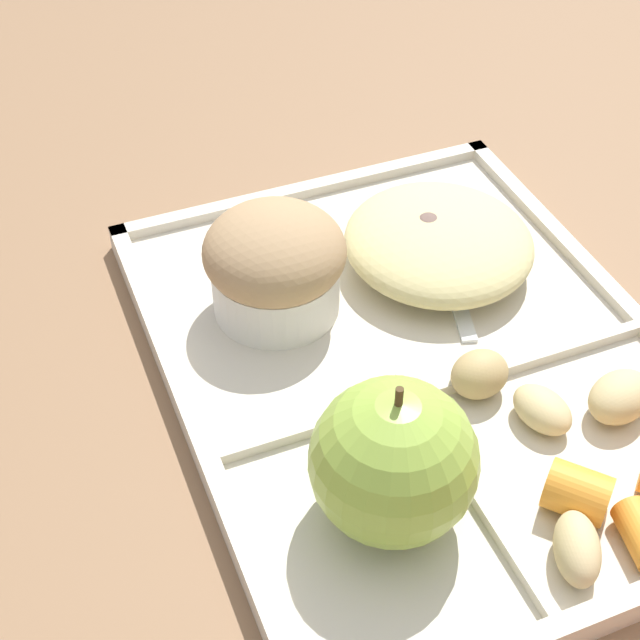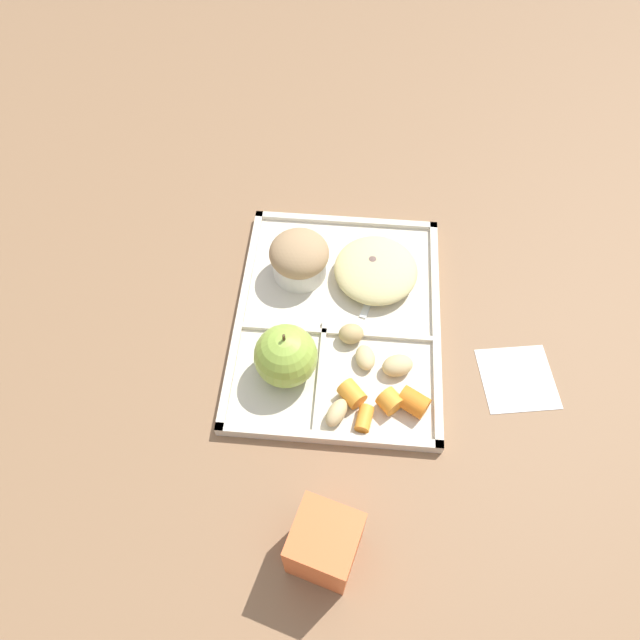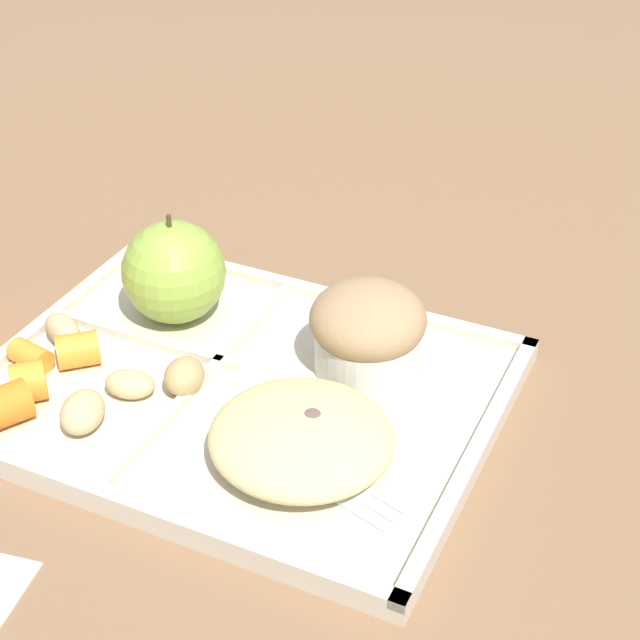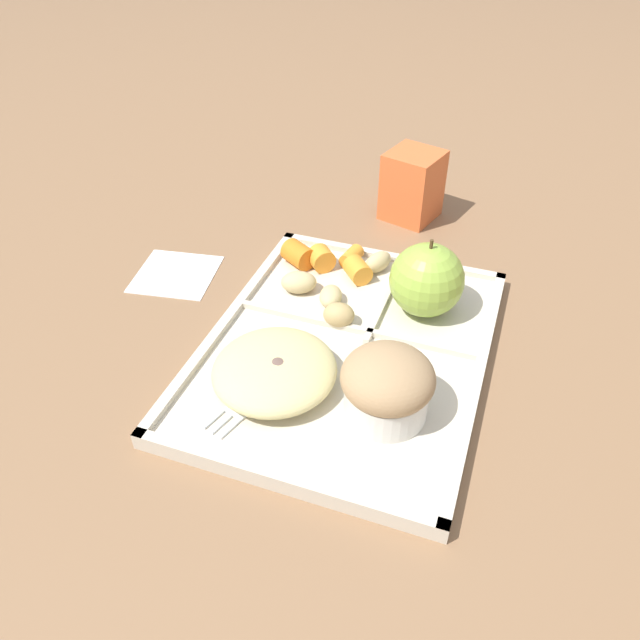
# 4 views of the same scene
# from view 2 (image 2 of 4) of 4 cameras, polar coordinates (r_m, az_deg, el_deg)

# --- Properties ---
(ground) EXTENTS (6.00, 6.00, 0.00)m
(ground) POSITION_cam_2_polar(r_m,az_deg,el_deg) (0.79, 1.75, -0.12)
(ground) COLOR #846042
(lunch_tray) EXTENTS (0.35, 0.27, 0.02)m
(lunch_tray) POSITION_cam_2_polar(r_m,az_deg,el_deg) (0.78, 1.75, 0.06)
(lunch_tray) COLOR beige
(lunch_tray) RESTS_ON ground
(green_apple) EXTENTS (0.08, 0.08, 0.09)m
(green_apple) POSITION_cam_2_polar(r_m,az_deg,el_deg) (0.71, -3.36, -3.53)
(green_apple) COLOR #93B742
(green_apple) RESTS_ON lunch_tray
(bran_muffin) EXTENTS (0.08, 0.08, 0.07)m
(bran_muffin) POSITION_cam_2_polar(r_m,az_deg,el_deg) (0.80, -2.03, 6.11)
(bran_muffin) COLOR silver
(bran_muffin) RESTS_ON lunch_tray
(carrot_slice_large) EXTENTS (0.04, 0.04, 0.03)m
(carrot_slice_large) POSITION_cam_2_polar(r_m,az_deg,el_deg) (0.71, 9.10, -7.92)
(carrot_slice_large) COLOR orange
(carrot_slice_large) RESTS_ON lunch_tray
(carrot_slice_tilted) EXTENTS (0.04, 0.04, 0.02)m
(carrot_slice_tilted) POSITION_cam_2_polar(r_m,az_deg,el_deg) (0.71, 3.14, -7.20)
(carrot_slice_tilted) COLOR orange
(carrot_slice_tilted) RESTS_ON lunch_tray
(carrot_slice_diagonal) EXTENTS (0.04, 0.04, 0.03)m
(carrot_slice_diagonal) POSITION_cam_2_polar(r_m,az_deg,el_deg) (0.71, 6.85, -7.88)
(carrot_slice_diagonal) COLOR orange
(carrot_slice_diagonal) RESTS_ON lunch_tray
(carrot_slice_small) EXTENTS (0.03, 0.02, 0.02)m
(carrot_slice_small) POSITION_cam_2_polar(r_m,az_deg,el_deg) (0.70, 4.34, -9.56)
(carrot_slice_small) COLOR orange
(carrot_slice_small) RESTS_ON lunch_tray
(potato_chunk_corner) EXTENTS (0.03, 0.04, 0.03)m
(potato_chunk_corner) POSITION_cam_2_polar(r_m,az_deg,el_deg) (0.75, 3.06, -1.36)
(potato_chunk_corner) COLOR tan
(potato_chunk_corner) RESTS_ON lunch_tray
(potato_chunk_small) EXTENTS (0.04, 0.03, 0.02)m
(potato_chunk_small) POSITION_cam_2_polar(r_m,az_deg,el_deg) (0.74, 4.44, -3.68)
(potato_chunk_small) COLOR tan
(potato_chunk_small) RESTS_ON lunch_tray
(potato_chunk_wedge) EXTENTS (0.04, 0.05, 0.02)m
(potato_chunk_wedge) POSITION_cam_2_polar(r_m,az_deg,el_deg) (0.73, 7.57, -4.43)
(potato_chunk_wedge) COLOR tan
(potato_chunk_wedge) RESTS_ON lunch_tray
(potato_chunk_golden) EXTENTS (0.04, 0.04, 0.02)m
(potato_chunk_golden) POSITION_cam_2_polar(r_m,az_deg,el_deg) (0.70, 1.63, -9.03)
(potato_chunk_golden) COLOR tan
(potato_chunk_golden) RESTS_ON lunch_tray
(egg_noodle_pile) EXTENTS (0.12, 0.11, 0.03)m
(egg_noodle_pile) POSITION_cam_2_polar(r_m,az_deg,el_deg) (0.81, 5.47, 4.90)
(egg_noodle_pile) COLOR #D6C684
(egg_noodle_pile) RESTS_ON lunch_tray
(meatball_side) EXTENTS (0.03, 0.03, 0.03)m
(meatball_side) POSITION_cam_2_polar(r_m,az_deg,el_deg) (0.81, 4.77, 5.44)
(meatball_side) COLOR brown
(meatball_side) RESTS_ON lunch_tray
(meatball_back) EXTENTS (0.03, 0.03, 0.03)m
(meatball_back) POSITION_cam_2_polar(r_m,az_deg,el_deg) (0.79, 6.39, 3.10)
(meatball_back) COLOR brown
(meatball_back) RESTS_ON lunch_tray
(meatball_center) EXTENTS (0.04, 0.04, 0.04)m
(meatball_center) POSITION_cam_2_polar(r_m,az_deg,el_deg) (0.81, 5.09, 5.20)
(meatball_center) COLOR brown
(meatball_center) RESTS_ON lunch_tray
(plastic_fork) EXTENTS (0.15, 0.06, 0.00)m
(plastic_fork) POSITION_cam_2_polar(r_m,az_deg,el_deg) (0.83, 6.05, 4.85)
(plastic_fork) COLOR silver
(plastic_fork) RESTS_ON lunch_tray
(milk_carton) EXTENTS (0.08, 0.08, 0.09)m
(milk_carton) POSITION_cam_2_polar(r_m,az_deg,el_deg) (0.63, 0.46, -21.03)
(milk_carton) COLOR orange
(milk_carton) RESTS_ON ground
(paper_napkin) EXTENTS (0.10, 0.10, 0.00)m
(paper_napkin) POSITION_cam_2_polar(r_m,az_deg,el_deg) (0.78, 18.72, -5.42)
(paper_napkin) COLOR white
(paper_napkin) RESTS_ON ground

